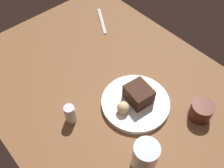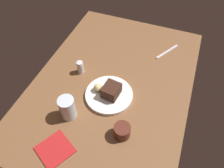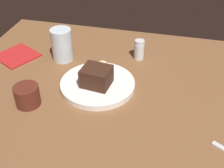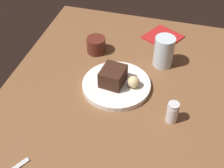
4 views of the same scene
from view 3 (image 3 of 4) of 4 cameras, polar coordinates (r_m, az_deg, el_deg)
dining_table at (r=99.95cm, az=2.80°, el=-1.47°), size 120.00×84.00×3.00cm
dessert_plate at (r=99.02cm, az=-2.77°, el=-0.08°), size 24.81×24.81×1.98cm
chocolate_cake_slice at (r=95.62cm, az=-3.01°, el=1.45°), size 9.90×8.96×6.23cm
bread_roll at (r=102.11cm, az=-1.83°, el=3.36°), size 4.33×4.33×4.33cm
salt_shaker at (r=113.20cm, az=5.24°, el=6.58°), size 3.85×3.85×7.64cm
water_glass at (r=112.71cm, az=-9.60°, el=7.44°), size 7.69×7.69×12.27cm
coffee_cup at (r=94.23cm, az=-15.97°, el=-2.15°), size 7.72×7.72×6.48cm
folded_napkin at (r=121.39cm, az=-17.77°, el=5.19°), size 18.69×18.65×0.60cm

